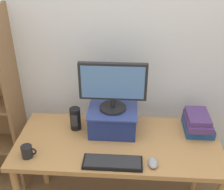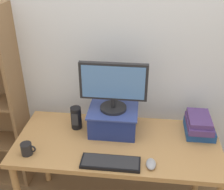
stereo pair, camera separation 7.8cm
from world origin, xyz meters
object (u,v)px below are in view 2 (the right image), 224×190
object	(u,v)px
computer_monitor	(113,85)
book_stack	(199,125)
riser_box	(113,119)
desk_speaker	(76,118)
keyboard	(110,163)
coffee_mug	(27,149)
desk	(117,150)
computer_mouse	(151,164)

from	to	relation	value
computer_monitor	book_stack	size ratio (longest dim) A/B	1.77
riser_box	desk_speaker	size ratio (longest dim) A/B	2.04
computer_monitor	riser_box	bearing A→B (deg)	90.00
riser_box	keyboard	bearing A→B (deg)	-86.41
riser_box	coffee_mug	distance (m)	0.65
desk	coffee_mug	bearing A→B (deg)	-160.94
computer_mouse	coffee_mug	distance (m)	0.83
computer_mouse	keyboard	bearing A→B (deg)	-177.74
riser_box	book_stack	size ratio (longest dim) A/B	1.34
book_stack	coffee_mug	world-z (taller)	book_stack
desk	book_stack	xyz separation A→B (m)	(0.59, 0.17, 0.15)
riser_box	computer_mouse	bearing A→B (deg)	-52.35
computer_mouse	book_stack	xyz separation A→B (m)	(0.36, 0.40, 0.05)
computer_mouse	desk_speaker	bearing A→B (deg)	147.38
riser_box	computer_monitor	world-z (taller)	computer_monitor
desk	computer_mouse	xyz separation A→B (m)	(0.24, -0.23, 0.10)
desk_speaker	computer_monitor	bearing A→B (deg)	0.67
coffee_mug	desk_speaker	bearing A→B (deg)	52.24
coffee_mug	desk_speaker	world-z (taller)	desk_speaker
coffee_mug	computer_mouse	bearing A→B (deg)	-1.63
riser_box	computer_mouse	size ratio (longest dim) A/B	3.49
book_stack	desk_speaker	world-z (taller)	desk_speaker
computer_mouse	coffee_mug	world-z (taller)	coffee_mug
desk_speaker	desk	bearing A→B (deg)	-22.23
riser_box	coffee_mug	bearing A→B (deg)	-147.80
desk	coffee_mug	size ratio (longest dim) A/B	14.15
computer_monitor	coffee_mug	distance (m)	0.73
desk_speaker	keyboard	bearing A→B (deg)	-50.55
desk	book_stack	distance (m)	0.64
riser_box	coffee_mug	size ratio (longest dim) A/B	3.49
riser_box	desk_speaker	xyz separation A→B (m)	(-0.28, -0.00, -0.01)
riser_box	computer_mouse	world-z (taller)	riser_box
computer_monitor	book_stack	world-z (taller)	computer_monitor
coffee_mug	desk_speaker	xyz separation A→B (m)	(0.26, 0.34, 0.05)
computer_monitor	keyboard	distance (m)	0.53
computer_monitor	computer_mouse	distance (m)	0.59
desk	computer_mouse	bearing A→B (deg)	-43.85
computer_monitor	desk_speaker	size ratio (longest dim) A/B	2.70
keyboard	desk_speaker	distance (m)	0.49
desk	desk_speaker	bearing A→B (deg)	157.77
keyboard	book_stack	bearing A→B (deg)	33.62
computer_monitor	coffee_mug	world-z (taller)	computer_monitor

